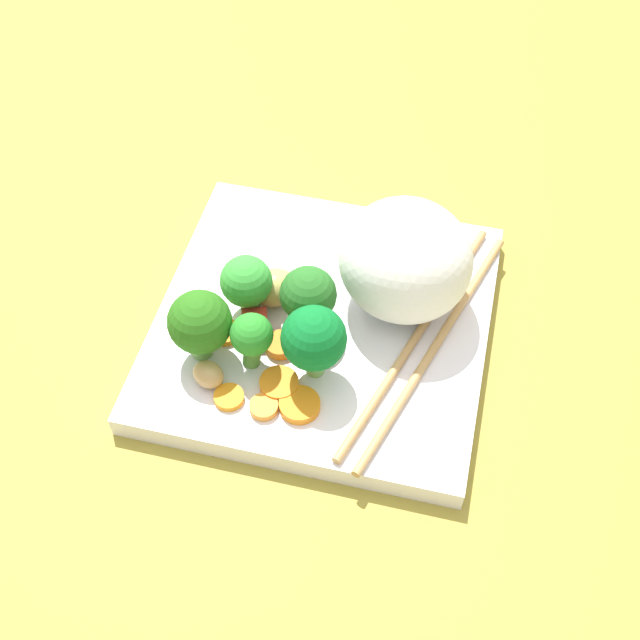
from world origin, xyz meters
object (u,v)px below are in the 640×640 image
object	(u,v)px
carrot_slice_1	(229,397)
chopstick_pair	(426,342)
rice_mound	(405,260)
broccoli_floret_3	(246,283)
square_plate	(323,324)

from	to	relation	value
carrot_slice_1	chopstick_pair	distance (cm)	15.00
rice_mound	broccoli_floret_3	bearing A→B (deg)	-158.95
carrot_slice_1	chopstick_pair	size ratio (longest dim) A/B	0.09
rice_mound	broccoli_floret_3	distance (cm)	11.77
carrot_slice_1	rice_mound	bearing A→B (deg)	52.00
square_plate	broccoli_floret_3	distance (cm)	6.98
carrot_slice_1	chopstick_pair	world-z (taller)	chopstick_pair
broccoli_floret_3	carrot_slice_1	bearing A→B (deg)	-80.86
rice_mound	chopstick_pair	size ratio (longest dim) A/B	0.41
broccoli_floret_3	carrot_slice_1	distance (cm)	8.69
rice_mound	square_plate	bearing A→B (deg)	-147.44
square_plate	rice_mound	xyz separation A→B (cm)	(5.28, 3.37, 5.37)
square_plate	chopstick_pair	size ratio (longest dim) A/B	1.03
chopstick_pair	square_plate	bearing A→B (deg)	101.62
rice_mound	broccoli_floret_3	world-z (taller)	rice_mound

